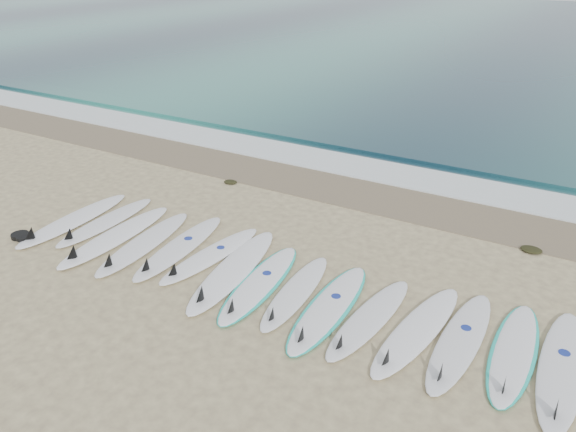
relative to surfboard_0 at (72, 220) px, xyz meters
The scene contains 23 objects.
ground 4.41m from the surfboard_0, ahead, with size 120.00×120.00×0.00m, color tan.
ocean 32.97m from the surfboard_0, 82.32° to the left, with size 120.00×55.00×0.03m, color #1F5757.
wet_sand_band 6.14m from the surfboard_0, 44.13° to the left, with size 120.00×1.80×0.01m, color #70614A.
foam_band 7.18m from the surfboard_0, 52.17° to the left, with size 120.00×1.40×0.04m, color silver.
wave_crest 8.42m from the surfboard_0, 58.45° to the left, with size 120.00×1.00×0.10m, color #1F5757.
surfboard_0 is the anchor object (origin of this frame).
surfboard_1 0.66m from the surfboard_0, 24.42° to the left, with size 0.61×2.51×0.32m.
surfboard_2 1.23m from the surfboard_0, ahead, with size 0.73×2.84×0.36m.
surfboard_3 1.86m from the surfboard_0, ahead, with size 0.91×2.72×0.34m.
surfboard_4 2.52m from the surfboard_0, ahead, with size 0.84×2.68×0.34m.
surfboard_5 3.17m from the surfboard_0, ahead, with size 0.71×2.47×0.31m.
surfboard_6 3.80m from the surfboard_0, ahead, with size 1.02×2.95×0.37m.
surfboard_7 4.39m from the surfboard_0, ahead, with size 0.90×2.60×0.32m.
surfboard_8 5.01m from the surfboard_0, ahead, with size 0.72×2.35×0.30m.
surfboard_9 5.64m from the surfboard_0, ahead, with size 0.75×2.60×0.33m.
surfboard_10 6.26m from the surfboard_0, ahead, with size 0.67×2.40×0.30m.
surfboard_11 6.94m from the surfboard_0, ahead, with size 0.82×2.60×0.33m.
surfboard_12 7.53m from the surfboard_0, ahead, with size 0.56×2.53×0.32m.
surfboard_13 8.21m from the surfboard_0, ahead, with size 0.67×2.41×0.30m.
surfboard_14 8.79m from the surfboard_0, ahead, with size 0.64×2.67×0.34m.
seaweed_near 3.57m from the surfboard_0, 66.04° to the left, with size 0.32×0.25×0.06m, color black.
seaweed_far 8.61m from the surfboard_0, 23.07° to the left, with size 0.37×0.29×0.07m, color black.
leash_coil 0.97m from the surfboard_0, 108.21° to the right, with size 0.46×0.36×0.11m.
Camera 1 is at (4.23, -6.48, 4.86)m, focal length 35.00 mm.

